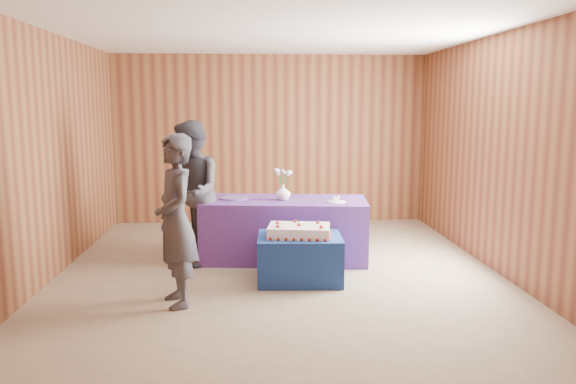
{
  "coord_description": "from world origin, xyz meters",
  "views": [
    {
      "loc": [
        -0.29,
        -6.08,
        1.9
      ],
      "look_at": [
        0.11,
        0.1,
        0.94
      ],
      "focal_mm": 35.0,
      "sensor_mm": 36.0,
      "label": 1
    }
  ],
  "objects": [
    {
      "name": "ground",
      "position": [
        0.0,
        0.0,
        0.0
      ],
      "size": [
        6.0,
        6.0,
        0.0
      ],
      "primitive_type": "plane",
      "color": "#86785C",
      "rests_on": "ground"
    },
    {
      "name": "cake_slice",
      "position": [
        0.71,
        0.48,
        0.8
      ],
      "size": [
        0.07,
        0.06,
        0.09
      ],
      "rotation": [
        0.0,
        0.0,
        -0.0
      ],
      "color": "white",
      "rests_on": "plate"
    },
    {
      "name": "vase",
      "position": [
        0.08,
        0.68,
        0.84
      ],
      "size": [
        0.21,
        0.21,
        0.19
      ],
      "primitive_type": "imported",
      "rotation": [
        0.0,
        0.0,
        0.19
      ],
      "color": "white",
      "rests_on": "serving_table"
    },
    {
      "name": "flower_spray",
      "position": [
        0.08,
        0.68,
        1.09
      ],
      "size": [
        0.23,
        0.23,
        0.18
      ],
      "color": "#27632B",
      "rests_on": "vase"
    },
    {
      "name": "cake_table",
      "position": [
        0.22,
        -0.18,
        0.25
      ],
      "size": [
        0.93,
        0.74,
        0.5
      ],
      "primitive_type": "cube",
      "rotation": [
        0.0,
        0.0,
        -0.05
      ],
      "color": "navy",
      "rests_on": "ground"
    },
    {
      "name": "plate",
      "position": [
        0.71,
        0.48,
        0.76
      ],
      "size": [
        0.24,
        0.24,
        0.01
      ],
      "primitive_type": "cylinder",
      "rotation": [
        0.0,
        0.0,
        -0.09
      ],
      "color": "white",
      "rests_on": "serving_table"
    },
    {
      "name": "guest_right",
      "position": [
        -1.02,
        0.55,
        0.87
      ],
      "size": [
        0.88,
        1.0,
        1.73
      ],
      "primitive_type": "imported",
      "rotation": [
        0.0,
        0.0,
        -1.27
      ],
      "color": "#30313A",
      "rests_on": "ground"
    },
    {
      "name": "room_shell",
      "position": [
        0.0,
        0.0,
        1.8
      ],
      "size": [
        5.04,
        6.04,
        2.72
      ],
      "color": "brown",
      "rests_on": "ground"
    },
    {
      "name": "sheet_cake",
      "position": [
        0.21,
        -0.2,
        0.56
      ],
      "size": [
        0.75,
        0.56,
        0.16
      ],
      "rotation": [
        0.0,
        0.0,
        -0.15
      ],
      "color": "white",
      "rests_on": "cake_table"
    },
    {
      "name": "serving_table",
      "position": [
        0.11,
        0.71,
        0.38
      ],
      "size": [
        2.09,
        1.11,
        0.75
      ],
      "primitive_type": "cube",
      "rotation": [
        0.0,
        0.0,
        -0.11
      ],
      "color": "#663189",
      "rests_on": "ground"
    },
    {
      "name": "knife",
      "position": [
        0.74,
        0.34,
        0.75
      ],
      "size": [
        0.25,
        0.1,
        0.0
      ],
      "primitive_type": "cube",
      "rotation": [
        0.0,
        0.0,
        0.33
      ],
      "color": "silver",
      "rests_on": "serving_table"
    },
    {
      "name": "platter",
      "position": [
        -0.52,
        0.8,
        0.76
      ],
      "size": [
        0.47,
        0.47,
        0.02
      ],
      "primitive_type": "cylinder",
      "rotation": [
        0.0,
        0.0,
        -0.47
      ],
      "color": "#6650A1",
      "rests_on": "serving_table"
    },
    {
      "name": "guest_left",
      "position": [
        -1.02,
        -0.85,
        0.82
      ],
      "size": [
        0.58,
        0.7,
        1.64
      ],
      "primitive_type": "imported",
      "rotation": [
        0.0,
        0.0,
        -1.21
      ],
      "color": "#373741",
      "rests_on": "ground"
    }
  ]
}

